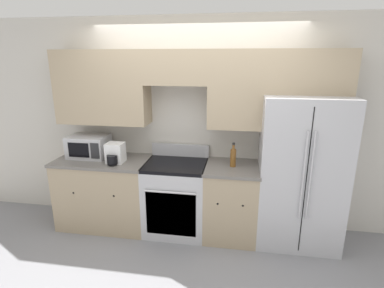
{
  "coord_description": "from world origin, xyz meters",
  "views": [
    {
      "loc": [
        0.54,
        -3.0,
        2.11
      ],
      "look_at": [
        -0.0,
        0.31,
        1.15
      ],
      "focal_mm": 28.0,
      "sensor_mm": 36.0,
      "label": 1
    }
  ],
  "objects_px": {
    "bottle": "(233,157)",
    "microwave": "(89,146)",
    "oven_range": "(176,197)",
    "refrigerator": "(299,171)"
  },
  "relations": [
    {
      "from": "oven_range",
      "to": "bottle",
      "type": "bearing_deg",
      "value": 0.08
    },
    {
      "from": "refrigerator",
      "to": "oven_range",
      "type": "bearing_deg",
      "value": -177.3
    },
    {
      "from": "refrigerator",
      "to": "microwave",
      "type": "distance_m",
      "value": 2.59
    },
    {
      "from": "microwave",
      "to": "bottle",
      "type": "xyz_separation_m",
      "value": [
        1.82,
        -0.07,
        -0.02
      ]
    },
    {
      "from": "bottle",
      "to": "microwave",
      "type": "bearing_deg",
      "value": 177.72
    },
    {
      "from": "refrigerator",
      "to": "microwave",
      "type": "height_order",
      "value": "refrigerator"
    },
    {
      "from": "microwave",
      "to": "bottle",
      "type": "height_order",
      "value": "bottle"
    },
    {
      "from": "refrigerator",
      "to": "microwave",
      "type": "xyz_separation_m",
      "value": [
        -2.58,
        0.01,
        0.17
      ]
    },
    {
      "from": "oven_range",
      "to": "bottle",
      "type": "xyz_separation_m",
      "value": [
        0.68,
        0.0,
        0.56
      ]
    },
    {
      "from": "oven_range",
      "to": "refrigerator",
      "type": "bearing_deg",
      "value": 2.7
    }
  ]
}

